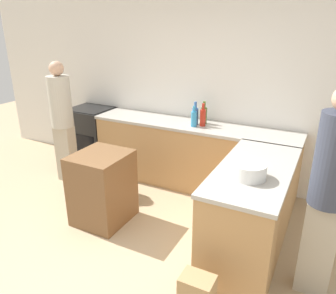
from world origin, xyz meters
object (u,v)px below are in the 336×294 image
(hot_sauce_bottle, at_px, (203,117))
(person_at_peninsula, at_px, (329,189))
(island_table, at_px, (103,188))
(mixing_bowl, at_px, (249,171))
(water_bottle_blue, at_px, (195,115))
(dish_soap_bottle, at_px, (194,118))
(person_by_range, at_px, (62,118))
(range_oven, at_px, (92,136))
(olive_oil_bottle, at_px, (204,115))

(hot_sauce_bottle, xyz_separation_m, person_at_peninsula, (1.62, -1.37, -0.04))
(island_table, distance_m, mixing_bowl, 1.79)
(water_bottle_blue, bearing_deg, dish_soap_bottle, -75.61)
(dish_soap_bottle, distance_m, water_bottle_blue, 0.11)
(water_bottle_blue, bearing_deg, person_by_range, -158.28)
(range_oven, distance_m, island_table, 1.82)
(island_table, relative_size, mixing_bowl, 2.73)
(hot_sauce_bottle, bearing_deg, water_bottle_blue, 169.16)
(olive_oil_bottle, bearing_deg, island_table, -116.26)
(person_at_peninsula, bearing_deg, olive_oil_bottle, 138.02)
(hot_sauce_bottle, bearing_deg, person_at_peninsula, -40.20)
(range_oven, relative_size, mixing_bowl, 3.03)
(range_oven, distance_m, hot_sauce_bottle, 2.06)
(water_bottle_blue, bearing_deg, person_at_peninsula, -38.63)
(range_oven, xyz_separation_m, olive_oil_bottle, (1.94, 0.09, 0.59))
(range_oven, height_order, person_by_range, person_by_range)
(island_table, bearing_deg, water_bottle_blue, 65.36)
(olive_oil_bottle, relative_size, person_at_peninsula, 0.17)
(hot_sauce_bottle, bearing_deg, olive_oil_bottle, 104.62)
(mixing_bowl, bearing_deg, hot_sauce_bottle, 126.49)
(island_table, xyz_separation_m, water_bottle_blue, (0.61, 1.33, 0.64))
(mixing_bowl, xyz_separation_m, person_by_range, (-2.85, 0.62, -0.04))
(olive_oil_bottle, bearing_deg, dish_soap_bottle, -108.64)
(range_oven, height_order, person_at_peninsula, person_at_peninsula)
(range_oven, relative_size, water_bottle_blue, 3.01)
(hot_sauce_bottle, height_order, water_bottle_blue, water_bottle_blue)
(dish_soap_bottle, bearing_deg, person_by_range, -161.45)
(mixing_bowl, height_order, hot_sauce_bottle, hot_sauce_bottle)
(range_oven, bearing_deg, island_table, -46.91)
(water_bottle_blue, bearing_deg, mixing_bowl, -50.68)
(hot_sauce_bottle, bearing_deg, person_by_range, -160.19)
(olive_oil_bottle, bearing_deg, range_oven, -177.28)
(range_oven, relative_size, dish_soap_bottle, 3.36)
(mixing_bowl, bearing_deg, range_oven, 155.76)
(range_oven, height_order, water_bottle_blue, water_bottle_blue)
(olive_oil_bottle, height_order, person_by_range, person_by_range)
(island_table, xyz_separation_m, hot_sauce_bottle, (0.73, 1.31, 0.63))
(mixing_bowl, relative_size, person_by_range, 0.18)
(island_table, bearing_deg, olive_oil_bottle, 63.74)
(water_bottle_blue, bearing_deg, olive_oil_bottle, 45.27)
(hot_sauce_bottle, relative_size, person_by_range, 0.18)
(dish_soap_bottle, bearing_deg, range_oven, 176.88)
(hot_sauce_bottle, distance_m, person_at_peninsula, 2.12)
(island_table, height_order, person_by_range, person_by_range)
(mixing_bowl, height_order, person_at_peninsula, person_at_peninsula)
(olive_oil_bottle, relative_size, water_bottle_blue, 0.98)
(olive_oil_bottle, relative_size, hot_sauce_bottle, 1.00)
(range_oven, height_order, island_table, range_oven)
(dish_soap_bottle, bearing_deg, water_bottle_blue, 104.39)
(mixing_bowl, bearing_deg, island_table, -179.74)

